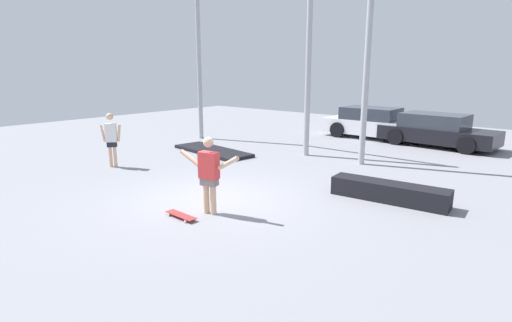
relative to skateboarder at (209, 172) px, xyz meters
name	(u,v)px	position (x,y,z in m)	size (l,w,h in m)	color
ground_plane	(212,200)	(-0.65, 0.69, -0.94)	(36.00, 36.00, 0.00)	gray
skateboarder	(209,172)	(0.00, 0.00, 0.00)	(1.50, 0.40, 1.71)	#DBAD89
skateboard	(181,215)	(-0.27, -0.60, -0.88)	(0.85, 0.27, 0.08)	red
grind_box	(389,192)	(2.67, 3.37, -0.72)	(2.75, 0.60, 0.45)	black
manual_pad	(213,151)	(-4.74, 4.62, -0.88)	(3.52, 1.20, 0.12)	black
canopy_support_left	(247,45)	(-4.59, 6.50, 3.08)	(5.90, 0.20, 6.65)	#A5A8AD
canopy_support_right	(469,34)	(3.30, 6.50, 3.08)	(5.90, 0.20, 6.65)	#A5A8AD
parked_car_white	(373,123)	(-1.50, 11.68, -0.26)	(4.42, 1.98, 1.39)	white
parked_car_black	(436,130)	(1.36, 11.46, -0.30)	(4.57, 2.18, 1.33)	black
bystander	(111,137)	(-5.54, 0.95, 0.05)	(0.51, 0.52, 1.75)	#DBAD89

